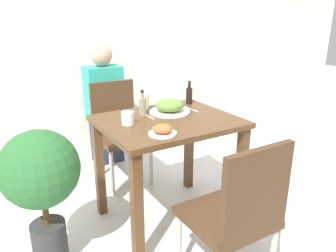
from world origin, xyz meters
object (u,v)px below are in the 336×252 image
sauce_bottle (143,105)px  potted_plant_left (41,179)px  food_plate (170,107)px  side_plate (163,130)px  drink_cup (128,118)px  chair_far (118,127)px  juice_glass (144,102)px  person_figure (105,106)px  condiment_bottle (189,95)px  chair_near (237,212)px

sauce_bottle → potted_plant_left: 0.81m
food_plate → potted_plant_left: food_plate is taller
food_plate → sauce_bottle: sauce_bottle is taller
side_plate → drink_cup: (-0.09, 0.28, 0.01)m
chair_far → food_plate: bearing=-78.2°
juice_glass → person_figure: bearing=89.1°
side_plate → sauce_bottle: bearing=79.4°
chair_far → condiment_bottle: bearing=-51.9°
chair_near → sauce_bottle: sauce_bottle is taller
potted_plant_left → chair_far: bearing=45.7°
side_plate → potted_plant_left: potted_plant_left is taller
juice_glass → drink_cup: bearing=-134.1°
drink_cup → condiment_bottle: condiment_bottle is taller
condiment_bottle → potted_plant_left: bearing=-165.6°
sauce_bottle → person_figure: person_figure is taller
food_plate → juice_glass: size_ratio=2.54×
chair_near → juice_glass: juice_glass is taller
condiment_bottle → potted_plant_left: size_ratio=0.21×
person_figure → side_plate: bearing=-96.6°
drink_cup → juice_glass: bearing=45.9°
chair_far → potted_plant_left: bearing=-134.3°
potted_plant_left → condiment_bottle: bearing=14.4°
chair_near → side_plate: (-0.13, 0.52, 0.30)m
juice_glass → potted_plant_left: 0.91m
condiment_bottle → chair_far: bearing=128.1°
juice_glass → sauce_bottle: size_ratio=0.63×
juice_glass → sauce_bottle: 0.14m
chair_near → condiment_bottle: (0.40, 1.02, 0.35)m
side_plate → drink_cup: drink_cup is taller
juice_glass → potted_plant_left: bearing=-157.8°
food_plate → side_plate: size_ratio=1.75×
side_plate → person_figure: (0.16, 1.42, -0.22)m
food_plate → potted_plant_left: size_ratio=0.34×
food_plate → person_figure: bearing=95.6°
drink_cup → juice_glass: size_ratio=0.72×
side_plate → potted_plant_left: bearing=163.5°
food_plate → side_plate: 0.45m
chair_far → potted_plant_left: chair_far is taller
chair_far → potted_plant_left: size_ratio=1.03×
chair_far → juice_glass: (0.02, -0.48, 0.33)m
chair_far → side_plate: 1.06m
potted_plant_left → sauce_bottle: bearing=16.0°
side_plate → drink_cup: 0.29m
side_plate → food_plate: bearing=53.6°
chair_near → food_plate: 0.95m
chair_near → condiment_bottle: size_ratio=4.87×
person_figure → condiment_bottle: bearing=-68.2°
potted_plant_left → person_figure: (0.83, 1.22, 0.01)m
juice_glass → potted_plant_left: juice_glass is taller
juice_glass → chair_far: bearing=92.1°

